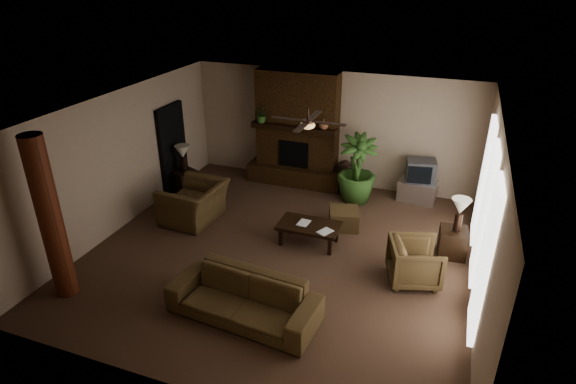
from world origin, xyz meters
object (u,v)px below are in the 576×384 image
at_px(side_table_left, 185,181).
at_px(lamp_left, 183,154).
at_px(tv_stand, 417,191).
at_px(floor_plant, 356,183).
at_px(side_table_right, 452,242).
at_px(lamp_right, 460,209).
at_px(floor_vase, 345,173).
at_px(sofa, 243,293).
at_px(armchair_right, 415,260).
at_px(ottoman, 344,218).
at_px(armchair_left, 194,197).
at_px(log_column, 50,220).
at_px(coffee_table, 309,227).

height_order(side_table_left, lamp_left, lamp_left).
height_order(tv_stand, floor_plant, floor_plant).
relative_size(tv_stand, side_table_right, 1.55).
bearing_deg(floor_plant, lamp_right, -36.46).
bearing_deg(tv_stand, floor_vase, -175.44).
distance_m(sofa, side_table_left, 4.89).
xyz_separation_m(sofa, armchair_right, (2.38, 1.86, -0.03)).
xyz_separation_m(floor_plant, lamp_right, (2.27, -1.68, 0.56)).
relative_size(floor_plant, lamp_right, 2.44).
bearing_deg(sofa, lamp_right, 49.81).
distance_m(armchair_right, ottoman, 2.16).
bearing_deg(side_table_left, ottoman, -5.02).
xyz_separation_m(armchair_right, lamp_right, (0.62, 1.08, 0.57)).
relative_size(floor_vase, lamp_left, 1.18).
xyz_separation_m(armchair_right, floor_vase, (-2.04, 3.22, 0.00)).
relative_size(armchair_left, armchair_right, 1.49).
height_order(floor_vase, side_table_left, floor_vase).
bearing_deg(side_table_right, log_column, -150.51).
height_order(armchair_right, coffee_table, armchair_right).
height_order(armchair_left, floor_plant, armchair_left).
bearing_deg(armchair_right, side_table_left, 54.71).
relative_size(armchair_left, side_table_right, 2.33).
bearing_deg(coffee_table, floor_plant, 78.84).
distance_m(ottoman, side_table_left, 4.06).
bearing_deg(lamp_right, sofa, -135.54).
xyz_separation_m(log_column, floor_vase, (3.41, 5.55, -0.97)).
bearing_deg(lamp_right, coffee_table, -169.03).
distance_m(floor_vase, lamp_left, 3.90).
distance_m(armchair_right, lamp_left, 5.91).
xyz_separation_m(log_column, tv_stand, (5.15, 5.55, -1.15)).
distance_m(armchair_left, tv_stand, 5.11).
bearing_deg(tv_stand, log_column, -128.32).
bearing_deg(floor_vase, ottoman, -76.23).
bearing_deg(floor_plant, coffee_table, -101.16).
bearing_deg(floor_plant, side_table_left, -166.25).
bearing_deg(armchair_right, coffee_table, 57.46).
relative_size(armchair_left, tv_stand, 1.51).
bearing_deg(tv_stand, floor_plant, -156.52).
bearing_deg(ottoman, side_table_right, -8.89).
xyz_separation_m(coffee_table, lamp_right, (2.71, 0.52, 0.63)).
height_order(floor_vase, lamp_left, lamp_left).
xyz_separation_m(floor_vase, side_table_right, (2.62, -2.14, -0.16)).
distance_m(armchair_right, tv_stand, 3.24).
xyz_separation_m(ottoman, side_table_right, (2.18, -0.34, 0.08)).
relative_size(sofa, armchair_right, 2.75).
bearing_deg(floor_vase, tv_stand, 0.00).
relative_size(armchair_left, coffee_table, 1.07).
relative_size(side_table_left, side_table_right, 1.00).
bearing_deg(tv_stand, coffee_table, -119.34).
distance_m(coffee_table, floor_vase, 2.67).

